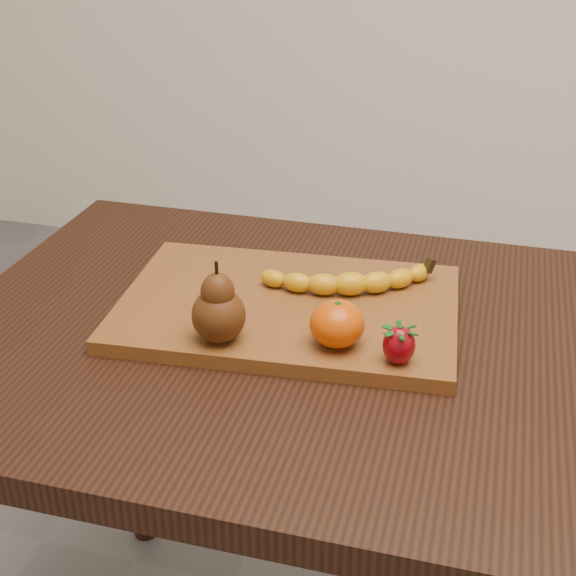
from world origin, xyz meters
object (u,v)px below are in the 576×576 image
(table, at_px, (320,395))
(pear, at_px, (218,302))
(mandarin, at_px, (337,324))
(cutting_board, at_px, (288,308))

(table, distance_m, pear, 0.22)
(table, bearing_deg, mandarin, -58.19)
(cutting_board, xyz_separation_m, pear, (-0.06, -0.12, 0.06))
(cutting_board, bearing_deg, table, -39.64)
(pear, xyz_separation_m, mandarin, (0.14, 0.03, -0.02))
(pear, relative_size, mandarin, 1.55)
(cutting_board, relative_size, mandarin, 6.67)
(pear, distance_m, mandarin, 0.15)
(pear, bearing_deg, table, 34.05)
(cutting_board, height_order, pear, pear)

